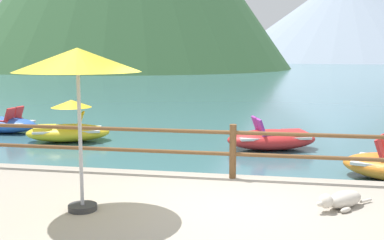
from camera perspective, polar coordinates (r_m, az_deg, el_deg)
The scene contains 8 objects.
ground_plane at distance 46.47m, azimuth 9.64°, elevation 4.93°, with size 200.00×200.00×0.00m, color #3D6B75.
dock_railing at distance 8.13m, azimuth 5.01°, elevation -3.08°, with size 23.92×0.12×0.95m.
beach_umbrella at distance 6.45m, azimuth -13.80°, elevation 6.85°, with size 1.70×1.70×2.24m.
dog_resting at distance 6.98m, azimuth 17.74°, elevation -9.27°, with size 0.86×0.75×0.26m.
pedal_boat_2 at distance 12.72m, azimuth 9.73°, elevation -2.27°, with size 2.67×1.90×0.86m.
pedal_boat_3 at distance 16.36m, azimuth -21.82°, elevation -0.48°, with size 2.17×1.28×0.84m.
pedal_boat_4 at distance 14.12m, azimuth -14.86°, elevation -0.94°, with size 2.66×1.93×1.22m.
distant_peak at distance 145.92m, azimuth 18.15°, elevation 11.79°, with size 71.57×71.57×25.32m, color #93A3B7.
Camera 1 is at (0.76, -6.39, 2.57)m, focal length 43.71 mm.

